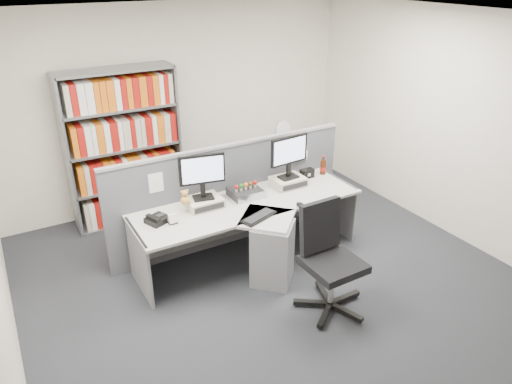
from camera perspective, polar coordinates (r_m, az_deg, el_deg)
ground at (r=5.09m, az=3.74°, el=-12.17°), size 5.50×5.50×0.00m
room_shell at (r=4.23m, az=4.43°, el=7.30°), size 5.04×5.54×2.72m
partition at (r=5.67m, az=-2.99°, el=-0.17°), size 3.00×0.08×1.27m
desk at (r=5.25m, az=0.30°, el=-4.79°), size 2.60×1.20×0.72m
monitor_riser_left at (r=5.22m, az=-6.27°, el=-1.25°), size 0.38×0.31×0.10m
monitor_riser_right at (r=5.69m, az=3.87°, el=1.27°), size 0.38×0.31×0.10m
monitor_left at (r=5.07m, az=-6.46°, el=2.29°), size 0.49×0.20×0.50m
monitor_right at (r=5.56m, az=3.97°, el=4.61°), size 0.50×0.18×0.51m
desktop_pc at (r=5.42m, az=-1.30°, el=-0.07°), size 0.34×0.31×0.09m
figurines at (r=5.36m, az=-1.23°, el=0.80°), size 0.29×0.05×0.09m
keyboard at (r=4.97m, az=0.34°, el=-3.00°), size 0.44×0.28×0.03m
mouse at (r=5.22m, az=5.34°, el=-1.54°), size 0.07×0.12×0.04m
desk_phone at (r=4.99m, az=-11.73°, el=-3.22°), size 0.27×0.26×0.09m
desk_calendar at (r=4.93m, az=-9.93°, el=-3.26°), size 0.09×0.07×0.11m
plush_toy at (r=5.06m, az=-8.47°, el=-0.75°), size 0.10×0.10×0.17m
speaker at (r=5.92m, az=6.11°, el=2.23°), size 0.17×0.09×0.11m
cola_bottle at (r=6.03m, az=8.01°, el=2.96°), size 0.07×0.07×0.24m
shelving_unit at (r=6.29m, az=-15.49°, el=4.85°), size 1.41×0.40×2.00m
filing_cabinet at (r=6.92m, az=3.06°, el=2.12°), size 0.45×0.61×0.70m
desk_fan at (r=6.70m, az=3.18°, el=7.07°), size 0.27×0.16×0.45m
office_chair at (r=4.69m, az=8.60°, el=-7.52°), size 0.68×0.71×1.07m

